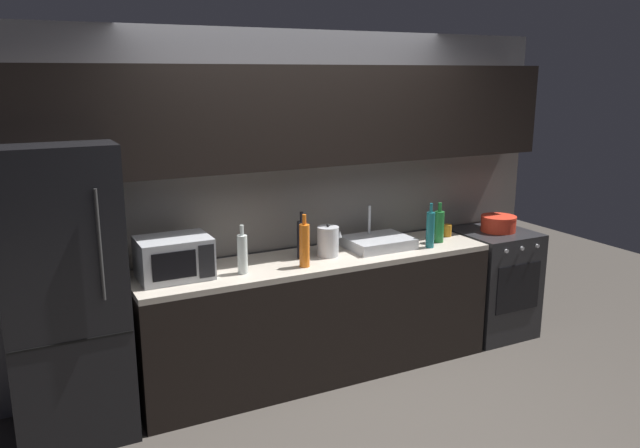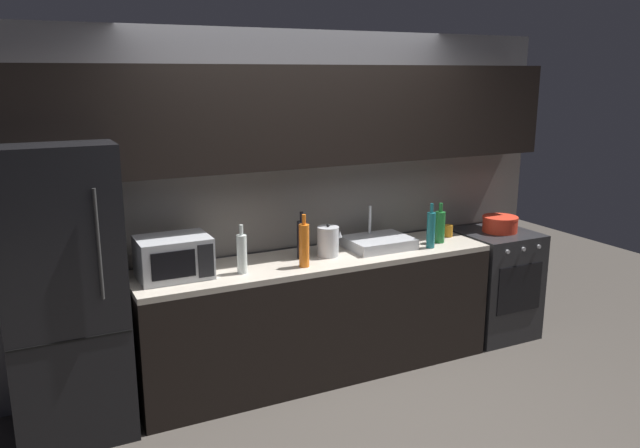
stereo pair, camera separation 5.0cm
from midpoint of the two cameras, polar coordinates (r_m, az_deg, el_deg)
name	(u,v)px [view 1 (the left image)]	position (r m, az deg, el deg)	size (l,w,h in m)	color
ground_plane	(382,431)	(4.18, 5.33, -18.18)	(10.00, 10.00, 0.00)	#3D3833
back_wall	(300,163)	(4.65, -2.18, 5.56)	(4.41, 0.44, 2.50)	slate
counter_run	(318,316)	(4.68, -0.50, -8.35)	(2.67, 0.60, 0.90)	black
refrigerator	(63,294)	(4.10, -22.58, -5.86)	(0.68, 0.69, 1.81)	black
oven_range	(492,282)	(5.58, 15.11, -5.14)	(0.60, 0.62, 0.90)	#232326
microwave	(174,258)	(4.17, -13.44, -2.99)	(0.46, 0.35, 0.27)	#A8AAAF
sink_basin	(378,242)	(4.80, 4.99, -1.66)	(0.48, 0.38, 0.30)	#ADAFB5
kettle	(328,241)	(4.54, 0.41, -1.58)	(0.19, 0.16, 0.24)	#B7BABF
wine_bottle_clear	(242,254)	(4.18, -7.39, -2.68)	(0.07, 0.07, 0.33)	silver
wine_bottle_green	(439,226)	(4.99, 10.47, -0.19)	(0.08, 0.08, 0.31)	#1E6B2D
wine_bottle_dark	(302,239)	(4.48, -1.99, -1.39)	(0.07, 0.07, 0.34)	black
wine_bottle_orange	(304,245)	(4.28, -1.75, -1.91)	(0.07, 0.07, 0.37)	orange
wine_bottle_teal	(430,229)	(4.82, 9.68, -0.47)	(0.06, 0.06, 0.34)	#19666B
mug_amber	(447,230)	(5.20, 11.18, -0.57)	(0.07, 0.07, 0.10)	#B27019
cooking_pot	(498,224)	(5.46, 15.63, 0.04)	(0.29, 0.29, 0.13)	red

